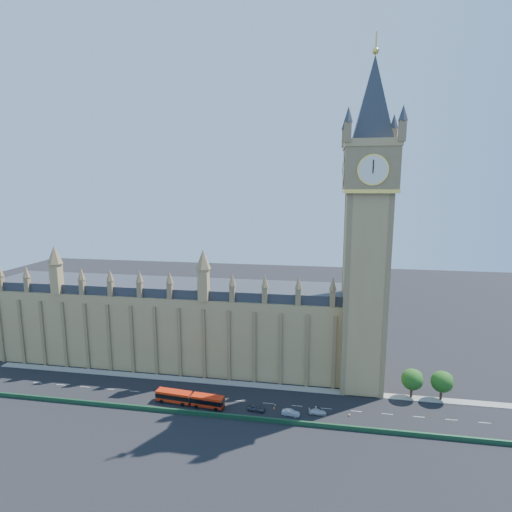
% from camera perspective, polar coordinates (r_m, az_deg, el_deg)
% --- Properties ---
extents(ground, '(400.00, 400.00, 0.00)m').
position_cam_1_polar(ground, '(120.77, -4.23, -19.78)').
color(ground, black).
rests_on(ground, ground).
extents(palace_westminster, '(120.00, 20.00, 28.00)m').
position_cam_1_polar(palace_westminster, '(141.41, -12.16, -9.28)').
color(palace_westminster, '#A98551').
rests_on(palace_westminster, ground).
extents(elizabeth_tower, '(20.59, 20.59, 105.00)m').
position_cam_1_polar(elizabeth_tower, '(116.63, 15.74, 6.98)').
color(elizabeth_tower, '#A98551').
rests_on(elizabeth_tower, ground).
extents(bridge_parapet, '(160.00, 0.60, 1.20)m').
position_cam_1_polar(bridge_parapet, '(112.97, -5.40, -21.71)').
color(bridge_parapet, '#1E4C2D').
rests_on(bridge_parapet, ground).
extents(kerb_north, '(160.00, 3.00, 0.16)m').
position_cam_1_polar(kerb_north, '(128.85, -3.18, -17.71)').
color(kerb_north, gray).
rests_on(kerb_north, ground).
extents(tree_east_near, '(6.00, 6.00, 8.50)m').
position_cam_1_polar(tree_east_near, '(127.09, 21.51, -16.03)').
color(tree_east_near, '#382619').
rests_on(tree_east_near, ground).
extents(tree_east_far, '(6.00, 6.00, 8.50)m').
position_cam_1_polar(tree_east_far, '(129.00, 25.12, -15.89)').
color(tree_east_far, '#382619').
rests_on(tree_east_far, ground).
extents(red_bus, '(19.81, 4.71, 3.34)m').
position_cam_1_polar(red_bus, '(118.76, -9.46, -19.47)').
color(red_bus, red).
rests_on(red_bus, ground).
extents(car_grey, '(4.91, 2.36, 1.62)m').
position_cam_1_polar(car_grey, '(115.04, 0.05, -20.91)').
color(car_grey, '#3F4247').
rests_on(car_grey, ground).
extents(car_silver, '(4.82, 2.10, 1.54)m').
position_cam_1_polar(car_silver, '(113.58, 4.98, -21.41)').
color(car_silver, '#B1B5BA').
rests_on(car_silver, ground).
extents(car_white, '(4.71, 2.11, 1.34)m').
position_cam_1_polar(car_white, '(114.90, 8.78, -21.16)').
color(car_white, silver).
rests_on(car_white, ground).
extents(cone_a, '(0.53, 0.53, 0.66)m').
position_cam_1_polar(cone_a, '(116.05, 2.62, -20.90)').
color(cone_a, black).
rests_on(cone_a, ground).
extents(cone_b, '(0.52, 0.52, 0.64)m').
position_cam_1_polar(cone_b, '(117.50, 2.73, -20.49)').
color(cone_b, black).
rests_on(cone_b, ground).
extents(cone_c, '(0.58, 0.58, 0.76)m').
position_cam_1_polar(cone_c, '(117.47, 8.55, -20.57)').
color(cone_c, black).
rests_on(cone_c, ground).
extents(cone_d, '(0.55, 0.55, 0.76)m').
position_cam_1_polar(cone_d, '(115.84, 13.22, -21.21)').
color(cone_d, black).
rests_on(cone_d, ground).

